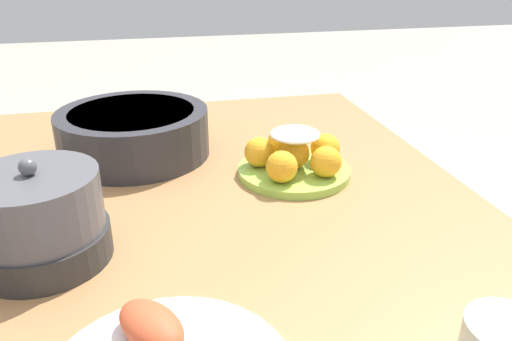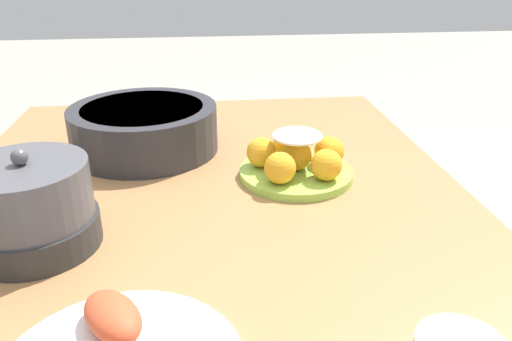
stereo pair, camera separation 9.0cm
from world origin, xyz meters
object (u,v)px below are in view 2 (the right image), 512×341
Objects in this scene: dining_table at (211,250)px; serving_bowl at (146,127)px; cake_plate at (298,160)px; sauce_bowl at (27,163)px; warming_pot at (33,207)px.

serving_bowl reaches higher than dining_table.
cake_plate is at bearing -60.41° from dining_table.
dining_table is 12.33× the size of sauce_bowl.
dining_table is 6.65× the size of warming_pot.
dining_table is 0.41m from sauce_bowl.
cake_plate is 0.47m from warming_pot.
dining_table is at bearing -69.73° from warming_pot.
sauce_bowl is at bearing 111.25° from serving_bowl.
sauce_bowl is (0.08, 0.53, -0.02)m from cake_plate.
cake_plate is 1.15× the size of warming_pot.
sauce_bowl is 0.54× the size of warming_pot.
warming_pot reaches higher than dining_table.
serving_bowl is at bearing 60.22° from cake_plate.
warming_pot is (-0.37, 0.13, 0.01)m from serving_bowl.
serving_bowl is 3.07× the size of sauce_bowl.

